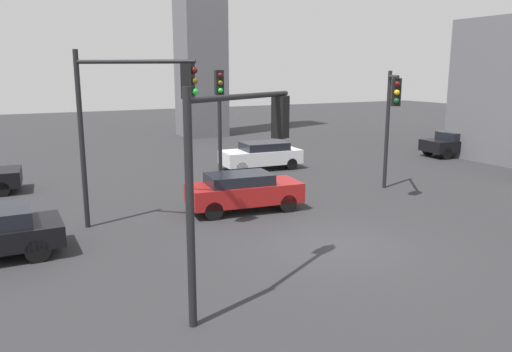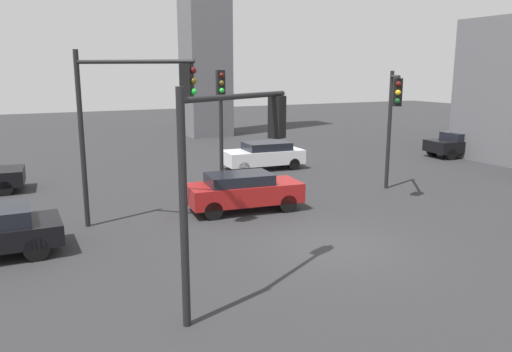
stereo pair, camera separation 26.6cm
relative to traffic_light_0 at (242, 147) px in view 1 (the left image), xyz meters
name	(u,v)px [view 1 (the left image)]	position (x,y,z in m)	size (l,w,h in m)	color
ground_plane	(338,246)	(3.77, 1.54, -3.34)	(106.92, 106.92, 0.00)	#2D2D30
traffic_light_0	(242,147)	(0.00, 0.00, 0.00)	(3.27, 1.98, 4.66)	black
traffic_light_1	(131,105)	(-1.01, 5.58, 0.58)	(3.04, 2.62, 5.57)	black
traffic_light_2	(392,108)	(9.16, 5.55, 0.17)	(1.81, 2.39, 4.94)	black
traffic_light_4	(220,108)	(3.45, 9.29, 0.13)	(0.36, 0.48, 4.96)	black
car_1	(457,143)	(19.33, 11.04, -2.58)	(4.13, 2.18, 1.42)	black
car_2	(261,155)	(7.20, 12.73, -2.61)	(4.12, 2.06, 1.38)	silver
car_3	(243,191)	(2.97, 6.13, -2.60)	(4.18, 2.09, 1.37)	maroon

